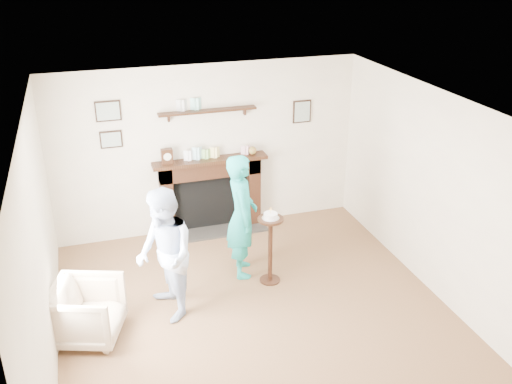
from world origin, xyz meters
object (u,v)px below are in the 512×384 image
armchair (91,336)px  man (169,313)px  pedestal_table (270,237)px  woman (242,271)px

armchair → man: man is taller
man → pedestal_table: 1.54m
woman → pedestal_table: 0.77m
armchair → man: (0.91, 0.15, 0.00)m
armchair → man: 0.92m
man → pedestal_table: size_ratio=1.53×
armchair → man: bearing=-60.9°
pedestal_table → man: bearing=-167.1°
man → armchair: bearing=-89.8°
armchair → man: size_ratio=0.46×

